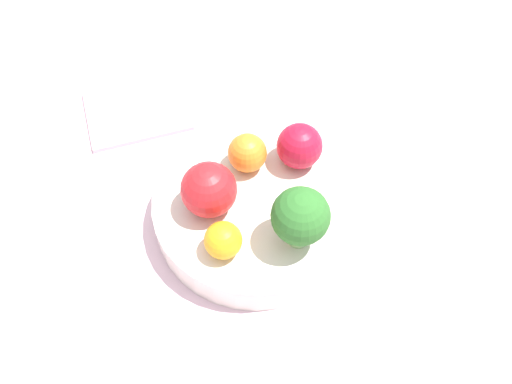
% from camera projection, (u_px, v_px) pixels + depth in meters
% --- Properties ---
extents(ground_plane, '(6.00, 6.00, 0.00)m').
position_uv_depth(ground_plane, '(256.00, 228.00, 0.54)').
color(ground_plane, gray).
extents(table_surface, '(1.20, 1.20, 0.02)m').
position_uv_depth(table_surface, '(256.00, 223.00, 0.54)').
color(table_surface, silver).
rests_on(table_surface, ground_plane).
extents(bowl, '(0.21, 0.21, 0.04)m').
position_uv_depth(bowl, '(256.00, 208.00, 0.51)').
color(bowl, silver).
rests_on(bowl, table_surface).
extents(broccoli, '(0.05, 0.05, 0.07)m').
position_uv_depth(broccoli, '(300.00, 217.00, 0.44)').
color(broccoli, '#99C17A').
rests_on(broccoli, bowl).
extents(apple_red, '(0.05, 0.05, 0.05)m').
position_uv_depth(apple_red, '(299.00, 146.00, 0.51)').
color(apple_red, '#B7142D').
rests_on(apple_red, bowl).
extents(apple_green, '(0.05, 0.05, 0.05)m').
position_uv_depth(apple_green, '(209.00, 190.00, 0.47)').
color(apple_green, red).
rests_on(apple_green, bowl).
extents(orange_front, '(0.04, 0.04, 0.04)m').
position_uv_depth(orange_front, '(250.00, 153.00, 0.51)').
color(orange_front, orange).
rests_on(orange_front, bowl).
extents(orange_back, '(0.04, 0.04, 0.04)m').
position_uv_depth(orange_back, '(223.00, 240.00, 0.45)').
color(orange_back, orange).
rests_on(orange_back, bowl).
extents(napkin, '(0.13, 0.12, 0.01)m').
position_uv_depth(napkin, '(137.00, 110.00, 0.62)').
color(napkin, beige).
rests_on(napkin, table_surface).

